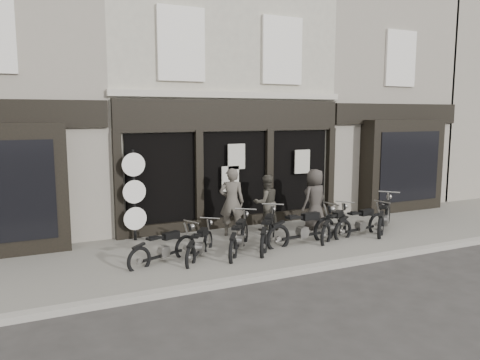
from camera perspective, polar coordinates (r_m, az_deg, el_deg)
name	(u,v)px	position (r m, az deg, el deg)	size (l,w,h in m)	color
ground_plane	(284,256)	(11.81, 5.36, -9.20)	(90.00, 90.00, 0.00)	#2D2B28
pavement	(266,245)	(12.54, 3.25, -7.86)	(30.00, 4.20, 0.12)	slate
kerb	(312,268)	(10.79, 8.80, -10.59)	(30.00, 0.25, 0.13)	gray
central_building	(199,97)	(16.68, -5.07, 10.03)	(7.30, 6.22, 8.34)	#BDB7A2
neighbour_right	(346,101)	(19.75, 12.79, 9.43)	(5.60, 6.73, 8.34)	gray
motorcycle_0	(164,251)	(11.02, -9.25, -8.52)	(1.84, 1.00, 0.94)	black
motorcycle_1	(200,247)	(11.26, -4.90, -8.14)	(1.36, 1.60, 0.91)	black
motorcycle_2	(239,240)	(11.66, -0.10, -7.31)	(1.47, 1.84, 1.02)	black
motorcycle_3	(268,235)	(12.10, 3.43, -6.68)	(1.54, 1.91, 1.06)	black
motorcycle_4	(303,231)	(12.47, 7.66, -6.22)	(2.29, 0.63, 1.10)	black
motorcycle_5	(335,228)	(13.20, 11.47, -5.71)	(1.80, 1.40, 0.99)	black
motorcycle_6	(361,225)	(13.65, 14.50, -5.35)	(2.05, 0.65, 0.99)	black
motorcycle_7	(384,219)	(14.35, 17.19, -4.58)	(1.93, 1.75, 1.13)	black
man_left	(232,202)	(13.01, -1.02, -2.69)	(0.69, 0.46, 1.90)	#4E4840
man_centre	(266,203)	(13.65, 3.19, -2.77)	(0.79, 0.62, 1.63)	#403C33
man_right	(315,199)	(13.94, 9.09, -2.32)	(0.87, 0.57, 1.78)	#38332F
advert_sign_post	(134,199)	(12.77, -12.75, -2.28)	(0.63, 0.40, 2.57)	black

